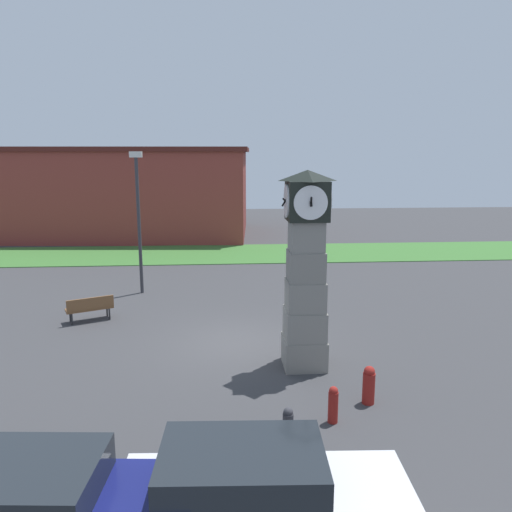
{
  "coord_description": "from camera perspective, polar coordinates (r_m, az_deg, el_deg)",
  "views": [
    {
      "loc": [
        -0.37,
        -14.81,
        5.82
      ],
      "look_at": [
        0.75,
        1.26,
        2.52
      ],
      "focal_mm": 35.0,
      "sensor_mm": 36.0,
      "label": 1
    }
  ],
  "objects": [
    {
      "name": "bollard_near_tower",
      "position": [
        9.48,
        -2.73,
        -22.7
      ],
      "size": [
        0.23,
        0.23,
        0.95
      ],
      "color": "maroon",
      "rests_on": "ground_plane"
    },
    {
      "name": "warehouse_blue_far",
      "position": [
        38.1,
        -15.32,
        7.15
      ],
      "size": [
        19.53,
        11.6,
        6.28
      ],
      "color": "maroon",
      "rests_on": "ground_plane"
    },
    {
      "name": "bollard_end_row",
      "position": [
        12.46,
        12.76,
        -14.15
      ],
      "size": [
        0.29,
        0.29,
        0.94
      ],
      "color": "maroon",
      "rests_on": "ground_plane"
    },
    {
      "name": "car_by_building",
      "position": [
        8.28,
        0.2,
        -25.78
      ],
      "size": [
        4.51,
        2.06,
        1.58
      ],
      "color": "silver",
      "rests_on": "ground_plane"
    },
    {
      "name": "bench",
      "position": [
        18.64,
        -18.46,
        -5.54
      ],
      "size": [
        1.68,
        1.14,
        0.9
      ],
      "color": "brown",
      "rests_on": "ground_plane"
    },
    {
      "name": "bollard_far_row",
      "position": [
        11.55,
        8.81,
        -16.4
      ],
      "size": [
        0.22,
        0.22,
        0.85
      ],
      "color": "maroon",
      "rests_on": "ground_plane"
    },
    {
      "name": "grass_verge_far",
      "position": [
        29.66,
        -7.24,
        0.21
      ],
      "size": [
        46.57,
        5.73,
        0.04
      ],
      "primitive_type": "cube",
      "color": "#386B2D",
      "rests_on": "ground_plane"
    },
    {
      "name": "ground_plane",
      "position": [
        15.92,
        -2.42,
        -9.89
      ],
      "size": [
        77.62,
        77.62,
        0.0
      ],
      "primitive_type": "plane",
      "color": "#38383A"
    },
    {
      "name": "street_lamp_near_road",
      "position": [
        21.29,
        -13.29,
        4.88
      ],
      "size": [
        0.5,
        0.24,
        5.92
      ],
      "color": "#333338",
      "rests_on": "ground_plane"
    },
    {
      "name": "clock_tower",
      "position": [
        13.54,
        5.69,
        -2.07
      ],
      "size": [
        1.34,
        1.36,
        5.42
      ],
      "color": "gray",
      "rests_on": "ground_plane"
    },
    {
      "name": "bollard_mid_row",
      "position": [
        10.44,
        3.67,
        -19.18
      ],
      "size": [
        0.21,
        0.21,
        0.95
      ],
      "color": "#333338",
      "rests_on": "ground_plane"
    },
    {
      "name": "car_near_tower",
      "position": [
        8.76,
        -24.32,
        -24.82
      ],
      "size": [
        4.73,
        2.24,
        1.49
      ],
      "color": "navy",
      "rests_on": "ground_plane"
    }
  ]
}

